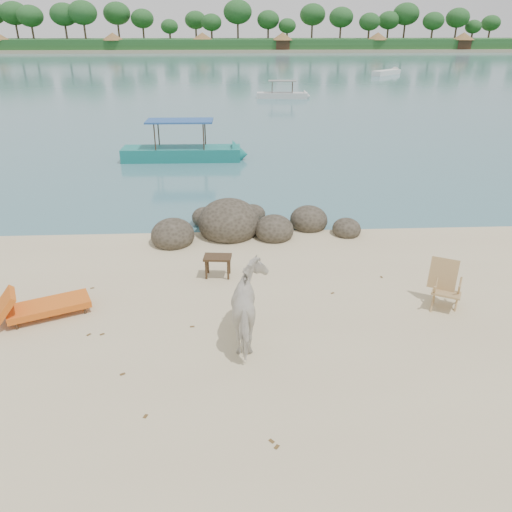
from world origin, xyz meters
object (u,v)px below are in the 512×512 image
(deck_chair, at_px, (447,288))
(side_table, at_px, (218,267))
(cow, at_px, (252,308))
(boulders, at_px, (242,225))
(boat_near, at_px, (180,127))
(lounge_chair, at_px, (48,303))

(deck_chair, bearing_deg, side_table, -170.79)
(cow, xyz_separation_m, deck_chair, (4.54, 1.09, -0.24))
(boulders, distance_m, boat_near, 10.37)
(boulders, relative_size, cow, 3.53)
(cow, xyz_separation_m, side_table, (-0.76, 2.95, -0.49))
(lounge_chair, bearing_deg, deck_chair, -24.93)
(lounge_chair, relative_size, boat_near, 0.34)
(cow, distance_m, lounge_chair, 4.72)
(boulders, xyz_separation_m, cow, (0.06, -5.99, 0.51))
(side_table, xyz_separation_m, lounge_chair, (-3.78, -1.73, 0.05))
(lounge_chair, bearing_deg, cow, -39.13)
(boulders, height_order, side_table, boulders)
(side_table, height_order, boat_near, boat_near)
(side_table, distance_m, boat_near, 13.19)
(cow, height_order, lounge_chair, cow)
(boulders, relative_size, boat_near, 1.00)
(boulders, height_order, boat_near, boat_near)
(deck_chair, height_order, boat_near, boat_near)
(lounge_chair, height_order, deck_chair, deck_chair)
(side_table, height_order, lounge_chair, lounge_chair)
(cow, height_order, side_table, cow)
(boat_near, bearing_deg, lounge_chair, -95.80)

